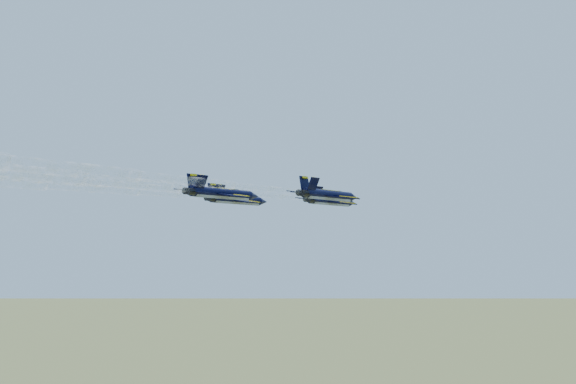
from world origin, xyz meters
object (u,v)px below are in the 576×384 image
Objects in this scene: jet_left at (237,200)px; jet_right at (329,195)px; jet_slot at (223,194)px; jet_lead at (331,201)px.

jet_right is (19.82, -2.59, 0.00)m from jet_left.
jet_slot is at bearing -127.23° from jet_right.
jet_lead is 1.00× the size of jet_slot.
jet_right is 1.00× the size of jet_slot.
jet_lead is at bearing 53.32° from jet_left.
jet_left and jet_right have the same top height.
jet_lead is 27.38m from jet_slot.
jet_left is at bearing -126.68° from jet_lead.
jet_right and jet_slot have the same top height.
jet_left is 19.99m from jet_right.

